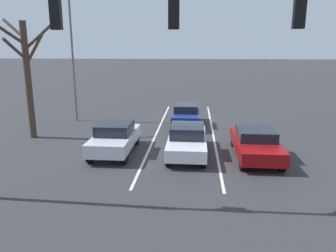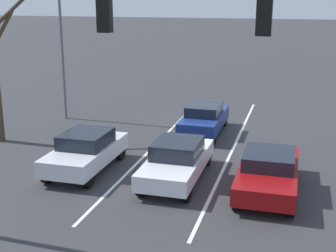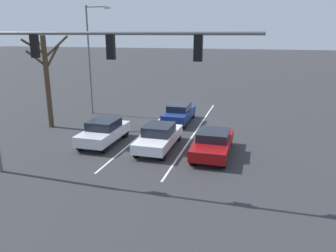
{
  "view_description": "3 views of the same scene",
  "coord_description": "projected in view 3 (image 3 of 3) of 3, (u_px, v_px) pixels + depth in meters",
  "views": [
    {
      "loc": [
        -0.6,
        22.35,
        5.16
      ],
      "look_at": [
        0.58,
        8.29,
        1.72
      ],
      "focal_mm": 35.0,
      "sensor_mm": 36.0,
      "label": 1
    },
    {
      "loc": [
        -4.24,
        22.4,
        6.45
      ],
      "look_at": [
        0.47,
        5.67,
        1.61
      ],
      "focal_mm": 50.0,
      "sensor_mm": 36.0,
      "label": 2
    },
    {
      "loc": [
        -5.74,
        24.7,
        6.69
      ],
      "look_at": [
        -0.5,
        5.87,
        1.11
      ],
      "focal_mm": 35.0,
      "sensor_mm": 36.0,
      "label": 3
    }
  ],
  "objects": [
    {
      "name": "car_silver_rightlane_front",
      "position": [
        104.0,
        131.0,
        20.33
      ],
      "size": [
        1.84,
        4.27,
        1.5
      ],
      "color": "silver",
      "rests_on": "ground_plane"
    },
    {
      "name": "car_maroon_leftlane_front",
      "position": [
        213.0,
        142.0,
        18.47
      ],
      "size": [
        1.92,
        4.71,
        1.39
      ],
      "color": "maroon",
      "rests_on": "ground_plane"
    },
    {
      "name": "lane_stripe_left_divider",
      "position": [
        196.0,
        130.0,
        23.27
      ],
      "size": [
        0.12,
        17.38,
        0.01
      ],
      "primitive_type": "cube",
      "color": "silver",
      "rests_on": "ground_plane"
    },
    {
      "name": "lane_stripe_center_divider",
      "position": [
        151.0,
        127.0,
        24.15
      ],
      "size": [
        0.12,
        17.38,
        0.01
      ],
      "primitive_type": "cube",
      "color": "silver",
      "rests_on": "ground_plane"
    },
    {
      "name": "ground_plane",
      "position": [
        182.0,
        119.0,
        26.2
      ],
      "size": [
        240.0,
        240.0,
        0.0
      ],
      "primitive_type": "plane",
      "color": "#333335"
    },
    {
      "name": "street_lamp_right_shoulder",
      "position": [
        91.0,
        54.0,
        26.68
      ],
      "size": [
        2.13,
        0.24,
        8.79
      ],
      "color": "slate",
      "rests_on": "ground_plane"
    },
    {
      "name": "bare_tree_near",
      "position": [
        46.0,
        75.0,
        23.12
      ],
      "size": [
        2.98,
        2.59,
        6.71
      ],
      "color": "#423323",
      "rests_on": "ground_plane"
    },
    {
      "name": "car_navy_midlane_second",
      "position": [
        179.0,
        113.0,
        25.14
      ],
      "size": [
        1.73,
        4.37,
        1.45
      ],
      "color": "navy",
      "rests_on": "ground_plane"
    },
    {
      "name": "car_white_midlane_front",
      "position": [
        159.0,
        136.0,
        19.47
      ],
      "size": [
        1.81,
        4.67,
        1.46
      ],
      "color": "silver",
      "rests_on": "ground_plane"
    },
    {
      "name": "traffic_signal_gantry",
      "position": [
        62.0,
        65.0,
        13.89
      ],
      "size": [
        12.33,
        0.37,
        7.12
      ],
      "color": "slate",
      "rests_on": "ground_plane"
    }
  ]
}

